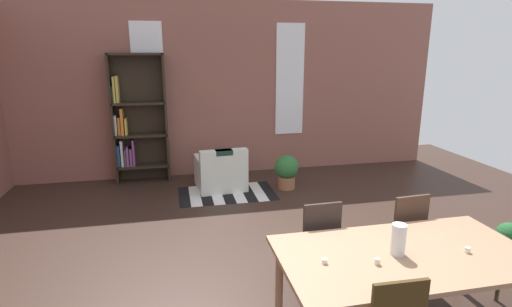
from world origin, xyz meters
TOP-DOWN VIEW (x-y plane):
  - ground_plane at (0.00, 0.00)m, footprint 10.92×10.92m
  - back_wall_brick at (0.00, 4.26)m, footprint 8.50×0.12m
  - window_pane_0 at (-1.31, 4.19)m, footprint 0.55×0.02m
  - window_pane_1 at (1.31, 4.19)m, footprint 0.55×0.02m
  - dining_table at (0.85, -0.65)m, footprint 2.07×1.09m
  - vase_on_table at (0.78, -0.65)m, footprint 0.12×0.12m
  - tealight_candle_0 at (1.35, -0.74)m, footprint 0.04×0.04m
  - tealight_candle_1 at (0.54, -0.76)m, footprint 0.04×0.04m
  - tealight_candle_2 at (0.15, -0.66)m, footprint 0.04×0.04m
  - dining_chair_far_right at (1.33, 0.12)m, footprint 0.43×0.43m
  - dining_chair_far_left at (0.39, 0.12)m, footprint 0.41×0.41m
  - bookshelf_tall at (-1.57, 4.02)m, footprint 0.95×0.30m
  - armchair_white at (-0.17, 3.30)m, footprint 0.87×0.87m
  - potted_plant_by_shelf at (2.76, 0.21)m, footprint 0.30×0.30m
  - potted_plant_corner at (0.95, 3.06)m, footprint 0.41×0.41m
  - striped_rug at (-0.11, 3.00)m, footprint 1.60×0.96m

SIDE VIEW (x-z plane):
  - ground_plane at x=0.00m, z-range 0.00..0.00m
  - striped_rug at x=-0.11m, z-range 0.00..0.01m
  - potted_plant_by_shelf at x=2.76m, z-range 0.02..0.45m
  - armchair_white at x=-0.17m, z-range -0.10..0.65m
  - potted_plant_corner at x=0.95m, z-range 0.03..0.62m
  - dining_chair_far_right at x=1.33m, z-range 0.04..0.99m
  - dining_chair_far_left at x=0.39m, z-range 0.04..0.99m
  - dining_table at x=0.85m, z-range 0.30..1.04m
  - tealight_candle_2 at x=0.15m, z-range 0.74..0.78m
  - tealight_candle_0 at x=1.35m, z-range 0.74..0.78m
  - tealight_candle_1 at x=0.54m, z-range 0.74..0.79m
  - vase_on_table at x=0.78m, z-range 0.74..1.00m
  - bookshelf_tall at x=-1.57m, z-range -0.03..2.26m
  - back_wall_brick at x=0.00m, z-range 0.00..3.22m
  - window_pane_0 at x=-1.31m, z-range 0.73..2.82m
  - window_pane_1 at x=1.31m, z-range 0.73..2.82m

